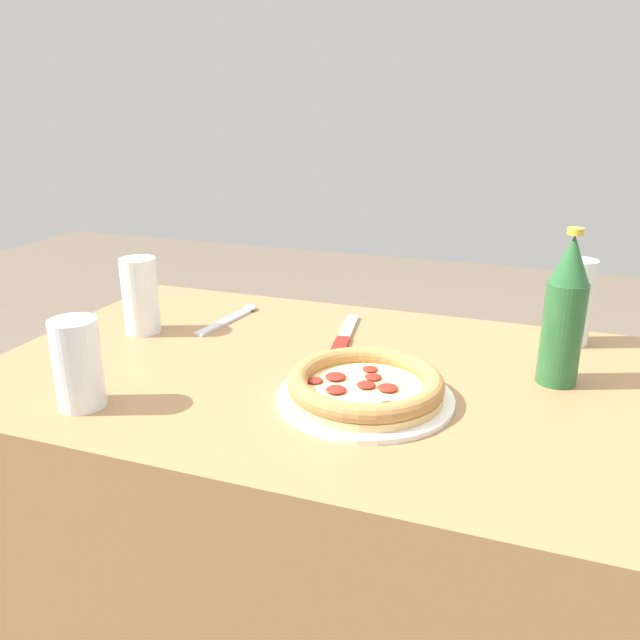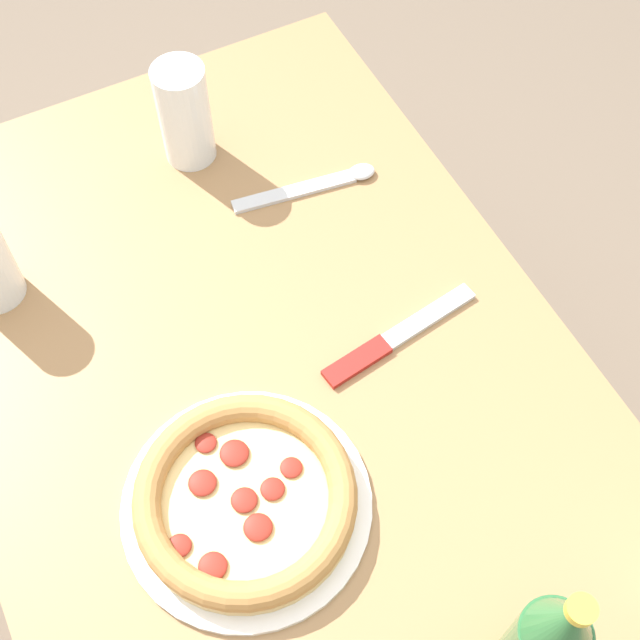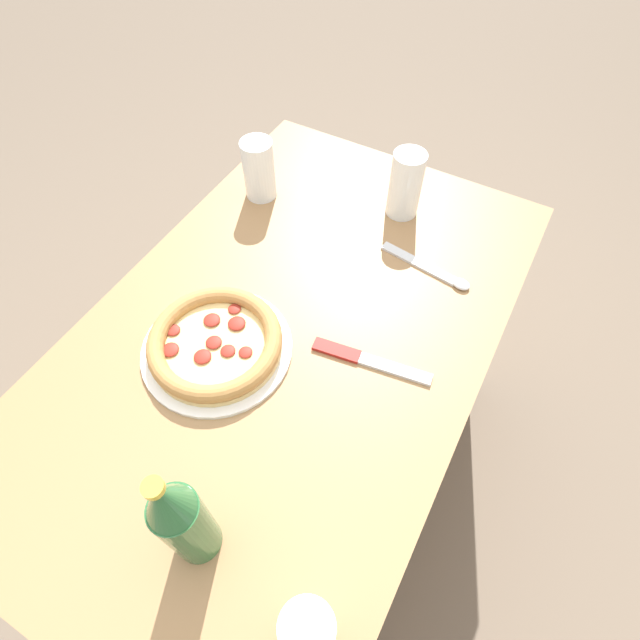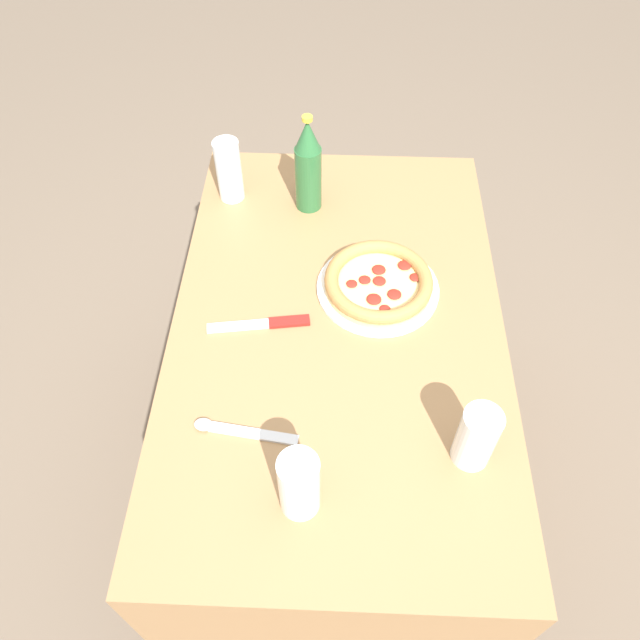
{
  "view_description": "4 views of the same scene",
  "coord_description": "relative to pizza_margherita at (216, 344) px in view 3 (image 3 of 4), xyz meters",
  "views": [
    {
      "loc": [
        -0.31,
        0.9,
        1.2
      ],
      "look_at": [
        0.04,
        -0.07,
        0.84
      ],
      "focal_mm": 35.0,
      "sensor_mm": 36.0,
      "label": 1
    },
    {
      "loc": [
        -0.42,
        0.16,
        1.69
      ],
      "look_at": [
        0.05,
        -0.08,
        0.83
      ],
      "focal_mm": 50.0,
      "sensor_mm": 36.0,
      "label": 2
    },
    {
      "loc": [
        -0.41,
        -0.3,
        1.53
      ],
      "look_at": [
        0.03,
        -0.05,
        0.81
      ],
      "focal_mm": 28.0,
      "sensor_mm": 36.0,
      "label": 3
    },
    {
      "loc": [
        0.81,
        -0.01,
        1.8
      ],
      "look_at": [
        0.05,
        -0.04,
        0.85
      ],
      "focal_mm": 35.0,
      "sensor_mm": 36.0,
      "label": 4
    }
  ],
  "objects": [
    {
      "name": "glass_iced_tea",
      "position": [
        0.49,
        -0.14,
        0.04
      ],
      "size": [
        0.07,
        0.07,
        0.15
      ],
      "color": "white",
      "rests_on": "table"
    },
    {
      "name": "pizza_margherita",
      "position": [
        0.0,
        0.0,
        0.0
      ],
      "size": [
        0.27,
        0.27,
        0.04
      ],
      "color": "white",
      "rests_on": "table"
    },
    {
      "name": "table",
      "position": [
        0.09,
        -0.09,
        -0.41
      ],
      "size": [
        1.13,
        0.69,
        0.78
      ],
      "color": "#997047",
      "rests_on": "ground_plane"
    },
    {
      "name": "knife",
      "position": [
        0.11,
        -0.24,
        -0.02
      ],
      "size": [
        0.05,
        0.21,
        0.01
      ],
      "color": "maroon",
      "rests_on": "table"
    },
    {
      "name": "spoon",
      "position": [
        0.36,
        -0.27,
        -0.02
      ],
      "size": [
        0.05,
        0.2,
        0.01
      ],
      "color": "silver",
      "rests_on": "table"
    },
    {
      "name": "ground_plane",
      "position": [
        0.09,
        -0.09,
        -0.8
      ],
      "size": [
        8.0,
        8.0,
        0.0
      ],
      "primitive_type": "plane",
      "color": "#6B5B4C"
    },
    {
      "name": "glass_red_wine",
      "position": [
        0.39,
        0.16,
        0.04
      ],
      "size": [
        0.07,
        0.07,
        0.13
      ],
      "color": "white",
      "rests_on": "table"
    },
    {
      "name": "glass_cola",
      "position": [
        -0.29,
        -0.36,
        0.05
      ],
      "size": [
        0.06,
        0.06,
        0.16
      ],
      "color": "white",
      "rests_on": "table"
    },
    {
      "name": "beer_bottle",
      "position": [
        -0.27,
        -0.16,
        0.1
      ],
      "size": [
        0.06,
        0.06,
        0.25
      ],
      "color": "#286033",
      "rests_on": "table"
    }
  ]
}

